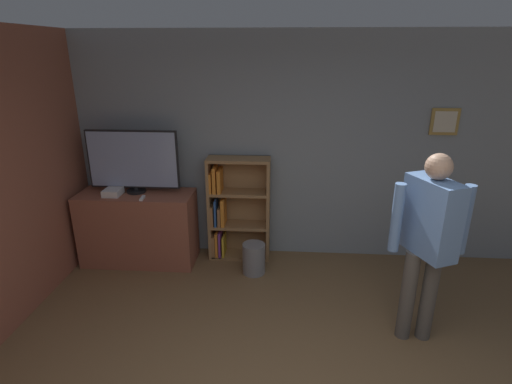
# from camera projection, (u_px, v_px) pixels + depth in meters

# --- Properties ---
(wall_back) EXTENTS (7.05, 0.09, 2.70)m
(wall_back) POSITION_uv_depth(u_px,v_px,m) (289.00, 149.00, 4.76)
(wall_back) COLOR gray
(wall_back) RESTS_ON ground_plane
(tv_ledge) EXTENTS (1.35, 0.53, 0.88)m
(tv_ledge) POSITION_uv_depth(u_px,v_px,m) (139.00, 228.00, 4.83)
(tv_ledge) COLOR #93513D
(tv_ledge) RESTS_ON ground_plane
(television) EXTENTS (1.06, 0.22, 0.74)m
(television) POSITION_uv_depth(u_px,v_px,m) (133.00, 161.00, 4.59)
(television) COLOR black
(television) RESTS_ON tv_ledge
(game_console) EXTENTS (0.19, 0.22, 0.08)m
(game_console) POSITION_uv_depth(u_px,v_px,m) (113.00, 192.00, 4.61)
(game_console) COLOR white
(game_console) RESTS_ON tv_ledge
(remote_loose) EXTENTS (0.05, 0.14, 0.02)m
(remote_loose) POSITION_uv_depth(u_px,v_px,m) (142.00, 198.00, 4.50)
(remote_loose) COLOR white
(remote_loose) RESTS_ON tv_ledge
(bookshelf) EXTENTS (0.75, 0.28, 1.28)m
(bookshelf) POSITION_uv_depth(u_px,v_px,m) (233.00, 210.00, 4.88)
(bookshelf) COLOR #997047
(bookshelf) RESTS_ON ground_plane
(person) EXTENTS (0.63, 0.54, 1.72)m
(person) POSITION_uv_depth(u_px,v_px,m) (428.00, 234.00, 3.31)
(person) COLOR #56514C
(person) RESTS_ON ground_plane
(waste_bin) EXTENTS (0.26, 0.26, 0.37)m
(waste_bin) POSITION_uv_depth(u_px,v_px,m) (254.00, 258.00, 4.64)
(waste_bin) COLOR gray
(waste_bin) RESTS_ON ground_plane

